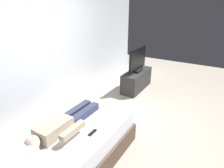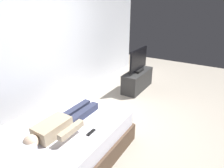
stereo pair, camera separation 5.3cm
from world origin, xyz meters
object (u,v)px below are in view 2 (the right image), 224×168
Objects in this scene: pillow at (9,156)px; person at (61,124)px; remote at (91,132)px; tv_stand at (137,80)px; bed at (59,144)px; tv at (138,61)px.

pillow is 0.71m from person.
remote is 0.14× the size of tv_stand.
bed is 2.94m from tv.
bed is 0.57m from remote.
tv reaches higher than pillow.
person is at bearing 110.47° from remote.
pillow reaches higher than bed.
person is (0.03, -0.06, 0.36)m from bed.
tv reaches higher than tv_stand.
remote is at bearing -28.31° from pillow.
pillow is at bearing 151.69° from remote.
bed is at bearing 111.26° from remote.
tv is at bearing 12.00° from remote.
pillow is (-0.68, -0.00, 0.34)m from bed.
person reaches higher than pillow.
remote is 2.78m from tv.
remote reaches higher than tv_stand.
remote is at bearing -68.74° from bed.
person is at bearing -63.44° from bed.
tv reaches higher than remote.
pillow is 3.20× the size of remote.
tv is at bearing 1.83° from pillow.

